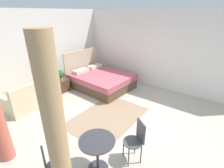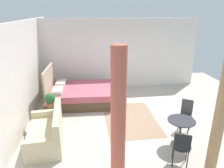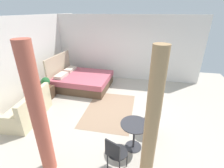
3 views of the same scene
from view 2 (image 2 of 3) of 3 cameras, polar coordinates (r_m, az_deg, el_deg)
The scene contains 13 objects.
ground_plane at distance 6.61m, azimuth 6.26°, elevation -8.80°, with size 8.44×9.43×0.02m, color #B2A899.
wall_back at distance 6.13m, azimuth -23.82°, elevation 1.80°, with size 8.44×0.12×2.84m, color silver.
wall_right at distance 8.65m, azimuth 2.33°, elevation 8.23°, with size 0.12×6.43×2.84m, color silver.
area_rug at distance 6.43m, azimuth 4.98°, elevation -9.45°, with size 2.20×1.51×0.01m, color #93755B.
bed at distance 7.51m, azimuth -8.82°, elevation -2.66°, with size 1.89×2.27×1.33m.
couch at distance 5.47m, azimuth -17.23°, elevation -12.61°, with size 1.59×0.90×0.86m.
nightstand at distance 6.58m, azimuth -16.50°, elevation -7.36°, with size 0.40×0.36×0.45m.
potted_plant at distance 6.30m, azimuth -16.57°, elevation -4.10°, with size 0.30×0.30×0.41m.
balcony_table at distance 5.31m, azimuth 18.25°, elevation -11.32°, with size 0.65×0.65×0.69m.
cafe_chair_near_window at distance 5.97m, azimuth 19.59°, elevation -7.38°, with size 0.52×0.52×0.88m.
cafe_chair_near_couch at distance 4.64m, azimuth 18.47°, elevation -15.73°, with size 0.54×0.54×0.84m.
curtain_left at distance 4.40m, azimuth 27.57°, elevation -7.08°, with size 0.22×0.22×2.62m.
curtain_right at distance 3.68m, azimuth 1.72°, elevation -9.83°, with size 0.27×0.27×2.62m.
Camera 2 is at (-5.63, 1.48, 3.11)m, focal length 33.43 mm.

